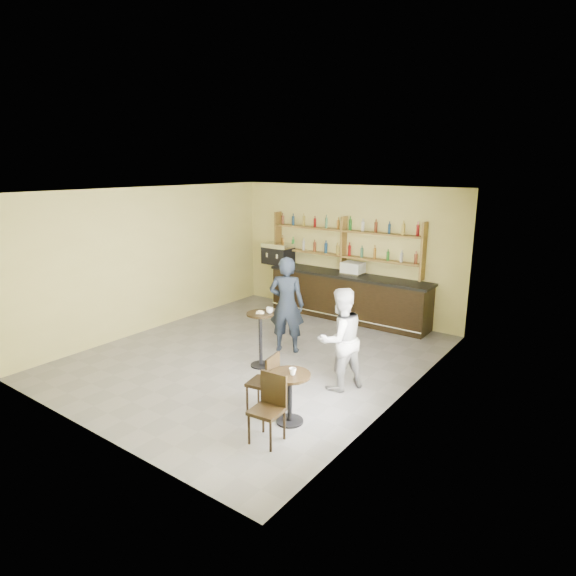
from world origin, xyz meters
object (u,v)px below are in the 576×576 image
Objects in this scene: pedestal_table at (261,340)px; patron_second at (340,339)px; pastry_case at (353,269)px; man_main at (287,305)px; chair_west at (262,382)px; espresso_machine at (278,254)px; bar_counter at (348,297)px; cafe_table at (290,398)px; chair_south at (267,410)px.

patron_second reaches higher than pedestal_table.
pastry_case is 0.49× the size of pedestal_table.
chair_west is (1.14, -2.18, -0.51)m from man_main.
espresso_machine is 3.37m from man_main.
man_main is at bearing -89.90° from patron_second.
bar_counter is 2.59m from man_main.
cafe_table is at bearing -48.22° from espresso_machine.
pedestal_table is at bearing 140.75° from cafe_table.
chair_south is at bearing -48.99° from pedestal_table.
pedestal_table is 1.36× the size of cafe_table.
chair_west reaches higher than cafe_table.
pastry_case is 0.67× the size of cafe_table.
chair_west is 1.53m from patron_second.
cafe_table is 0.44× the size of patron_second.
bar_counter reaches higher than chair_west.
patron_second reaches higher than chair_south.
chair_south is (3.89, -5.39, -0.92)m from espresso_machine.
patron_second is at bearing 147.81° from chair_west.
man_main is 1.11× the size of patron_second.
bar_counter is 4.88m from chair_west.
pedestal_table is 1.10× the size of chair_south.
espresso_machine reaches higher than cafe_table.
man_main is at bearing 127.12° from cafe_table.
chair_west is at bearing 127.37° from chair_south.
cafe_table is (1.63, -1.33, -0.14)m from pedestal_table.
espresso_machine is at bearing -155.08° from chair_west.
espresso_machine reaches higher than chair_south.
man_main is at bearing 93.91° from pedestal_table.
pedestal_table reaches higher than chair_south.
chair_south is at bearing 98.12° from man_main.
bar_counter is 2.13× the size of man_main.
bar_counter is at bearing 91.59° from pedestal_table.
chair_south is at bearing -51.12° from espresso_machine.
pastry_case is (2.23, 0.00, -0.12)m from espresso_machine.
chair_south is at bearing 32.85° from chair_west.
cafe_table is 0.83× the size of chair_west.
espresso_machine reaches higher than bar_counter.
bar_counter is at bearing 109.81° from cafe_table.
chair_west is at bearing 174.81° from cafe_table.
man_main reaches higher than cafe_table.
espresso_machine is 0.83× the size of chair_west.
pedestal_table is at bearing -149.74° from chair_west.
chair_west is at bearing -76.07° from bar_counter.
espresso_machine is at bearing 179.65° from pastry_case.
espresso_machine is 2.23m from pastry_case.
pastry_case reaches higher than bar_counter.
patron_second reaches higher than cafe_table.
pedestal_table is (-0.02, -3.46, -0.75)m from pastry_case.
bar_counter is 8.12× the size of pastry_case.
bar_counter reaches higher than cafe_table.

